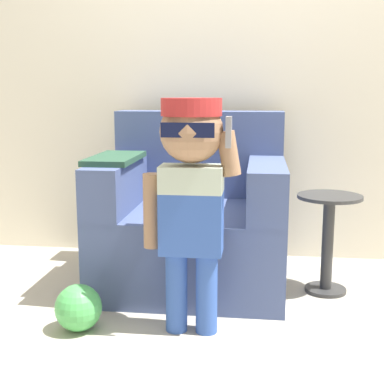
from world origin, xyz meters
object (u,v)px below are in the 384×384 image
armchair (193,220)px  person_child (191,180)px  side_table (328,234)px  toy_ball (78,308)px

armchair → person_child: person_child is taller
side_table → toy_ball: (-1.18, -0.64, -0.22)m
person_child → side_table: bearing=41.0°
side_table → toy_ball: side_table is taller
person_child → side_table: size_ratio=1.95×
side_table → toy_ball: size_ratio=2.50×
person_child → toy_ball: (-0.51, -0.05, -0.59)m
side_table → toy_ball: bearing=-151.7°
person_child → toy_ball: size_ratio=4.89×
armchair → toy_ball: size_ratio=4.80×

